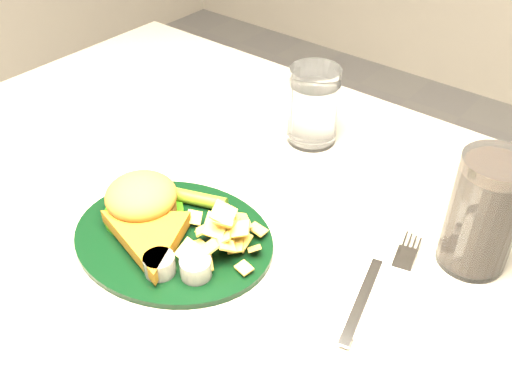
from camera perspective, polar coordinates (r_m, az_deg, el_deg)
table at (r=1.08m, az=-1.39°, el=-17.02°), size 1.20×0.80×0.75m
dinner_plate at (r=0.74m, az=-8.46°, el=-3.06°), size 0.31×0.27×0.06m
water_glass at (r=0.91m, az=5.76°, el=8.59°), size 0.09×0.09×0.13m
cola_glass at (r=0.72m, az=21.81°, el=-2.00°), size 0.11×0.11×0.15m
fork_napkin at (r=0.69m, az=10.99°, el=-10.04°), size 0.18×0.21×0.01m
wrapped_straw at (r=0.94m, az=2.00°, el=5.49°), size 0.19×0.17×0.01m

